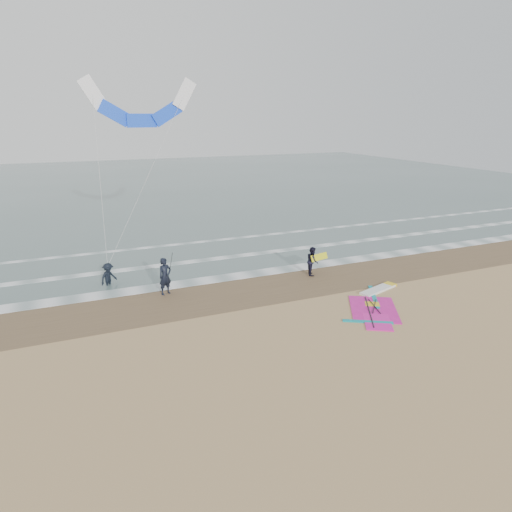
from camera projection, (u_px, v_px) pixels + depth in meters
name	position (u px, v px, depth m)	size (l,w,h in m)	color
ground	(307.00, 334.00, 20.00)	(120.00, 120.00, 0.00)	tan
sea_water	(134.00, 186.00, 62.18)	(120.00, 80.00, 0.02)	#47605E
wet_sand_band	(254.00, 288.00, 25.27)	(120.00, 5.00, 0.01)	brown
foam_waterline	(227.00, 265.00, 29.17)	(120.00, 9.15, 0.02)	white
windsurf_rig	(376.00, 303.00, 23.15)	(5.41, 5.12, 0.13)	white
person_standing	(165.00, 276.00, 24.18)	(0.74, 0.48, 2.02)	black
person_walking	(312.00, 261.00, 27.21)	(0.84, 0.65, 1.72)	black
person_wading	(108.00, 271.00, 25.47)	(1.08, 0.62, 1.67)	black
held_pole	(170.00, 267.00, 24.15)	(0.17, 0.86, 1.82)	black
carried_kiteboard	(319.00, 257.00, 27.20)	(1.30, 0.51, 0.39)	yellow
surf_kite	(141.00, 107.00, 26.97)	(6.91, 3.53, 10.31)	white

